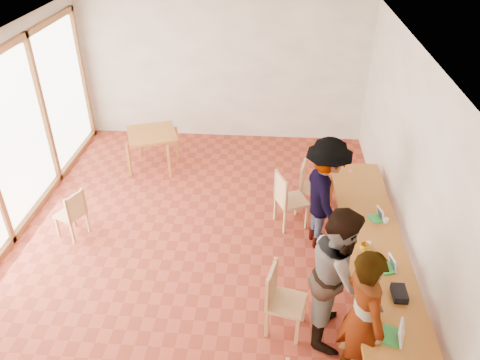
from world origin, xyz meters
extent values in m
plane|color=#A13B26|center=(0.00, 0.00, 0.00)|extent=(8.00, 8.00, 0.00)
cube|color=white|center=(0.00, 4.00, 1.50)|extent=(6.00, 0.10, 3.00)
cube|color=white|center=(3.00, 0.00, 1.50)|extent=(0.10, 8.00, 3.00)
cube|color=white|center=(0.00, 0.00, 3.02)|extent=(6.00, 8.00, 0.04)
cube|color=#B97829|center=(2.50, -0.38, 0.72)|extent=(0.80, 4.00, 0.05)
cube|color=#B97829|center=(2.16, 1.56, 0.35)|extent=(0.06, 0.06, 0.70)
cube|color=#B97829|center=(2.84, 1.56, 0.35)|extent=(0.06, 0.06, 0.70)
cube|color=#B97829|center=(-1.24, 2.50, 0.72)|extent=(0.90, 0.90, 0.05)
cube|color=#B97829|center=(-1.63, 2.11, 0.35)|extent=(0.05, 0.05, 0.70)
cube|color=#B97829|center=(-1.63, 2.89, 0.35)|extent=(0.05, 0.05, 0.70)
cube|color=#B97829|center=(-0.85, 2.11, 0.35)|extent=(0.05, 0.05, 0.70)
cube|color=#B97829|center=(-0.85, 2.89, 0.35)|extent=(0.05, 0.05, 0.70)
cube|color=#DAB16D|center=(1.34, -1.36, 0.45)|extent=(0.53, 0.53, 0.04)
cube|color=#DAB16D|center=(1.15, -1.32, 0.71)|extent=(0.15, 0.44, 0.46)
cube|color=#DAB16D|center=(1.44, 0.83, 0.46)|extent=(0.60, 0.60, 0.04)
cube|color=#DAB16D|center=(1.26, 0.74, 0.72)|extent=(0.22, 0.43, 0.47)
cube|color=#DAB16D|center=(1.80, 1.29, 0.42)|extent=(0.48, 0.48, 0.04)
cube|color=#DAB16D|center=(1.62, 1.32, 0.65)|extent=(0.12, 0.41, 0.43)
cube|color=#DAB16D|center=(-2.04, 0.28, 0.39)|extent=(0.51, 0.51, 0.04)
cube|color=#DAB16D|center=(-1.89, 0.21, 0.61)|extent=(0.20, 0.36, 0.40)
imported|color=gray|center=(2.12, -1.94, 0.91)|extent=(0.65, 0.78, 1.82)
imported|color=gray|center=(1.93, -1.33, 0.93)|extent=(0.81, 0.98, 1.86)
imported|color=gray|center=(1.90, 0.37, 0.91)|extent=(0.90, 1.29, 1.82)
cube|color=green|center=(2.42, -2.03, 0.76)|extent=(0.26, 0.31, 0.03)
cube|color=white|center=(2.51, -2.06, 0.86)|extent=(0.15, 0.25, 0.22)
cube|color=green|center=(2.56, -0.99, 0.76)|extent=(0.20, 0.25, 0.02)
cube|color=white|center=(2.64, -0.97, 0.84)|extent=(0.11, 0.21, 0.18)
cube|color=green|center=(2.59, 0.04, 0.76)|extent=(0.20, 0.25, 0.02)
cube|color=white|center=(2.66, 0.06, 0.84)|extent=(0.11, 0.20, 0.18)
imported|color=orange|center=(2.34, -0.66, 0.80)|extent=(0.15, 0.15, 0.11)
cylinder|color=#1C6124|center=(2.25, -1.90, 0.89)|extent=(0.07, 0.07, 0.28)
cylinder|color=silver|center=(2.40, -0.59, 0.80)|extent=(0.07, 0.07, 0.09)
cylinder|color=white|center=(2.74, -0.01, 0.78)|extent=(0.08, 0.08, 0.06)
cube|color=#EC547A|center=(2.41, 1.34, 0.76)|extent=(0.05, 0.10, 0.01)
cube|color=black|center=(2.62, -1.44, 0.80)|extent=(0.16, 0.26, 0.09)
camera|label=1|loc=(1.09, -5.43, 4.79)|focal=35.00mm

